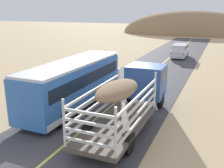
% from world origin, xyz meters
% --- Properties ---
extents(livestock_truck, '(2.53, 9.70, 3.02)m').
position_xyz_m(livestock_truck, '(2.13, 9.11, 1.79)').
color(livestock_truck, '#3359A5').
rests_on(livestock_truck, road_surface).
extents(bus, '(2.54, 10.00, 3.21)m').
position_xyz_m(bus, '(-2.39, 9.08, 1.75)').
color(bus, '#3872C6').
rests_on(bus, road_surface).
extents(car_far, '(1.90, 4.62, 1.93)m').
position_xyz_m(car_far, '(1.27, 31.79, 1.09)').
color(car_far, silver).
rests_on(car_far, road_surface).
extents(distant_hill, '(38.82, 18.38, 12.92)m').
position_xyz_m(distant_hill, '(-2.22, 71.25, 0.00)').
color(distant_hill, '#957553').
rests_on(distant_hill, ground).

